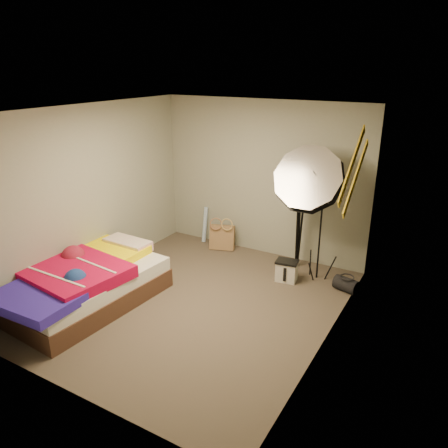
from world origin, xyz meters
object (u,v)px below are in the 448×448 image
Objects in this scene: tote_bag at (222,237)px; duffel_bag at (346,285)px; camera_case at (287,272)px; photo_umbrella at (310,181)px; bed at (82,281)px; camera_tripod at (299,222)px; wrapping_roll at (205,225)px.

tote_bag reaches higher than duffel_bag.
photo_umbrella reaches higher than camera_case.
photo_umbrella is at bearing 42.27° from bed.
photo_umbrella is (2.31, 2.10, 1.19)m from bed.
bed is at bearing -137.73° from photo_umbrella.
camera_case reaches higher than duffel_bag.
camera_tripod reaches higher than camera_case.
bed reaches higher than camera_case.
camera_case is at bearing -20.62° from wrapping_roll.
photo_umbrella is at bearing 38.23° from camera_case.
camera_case is 0.23× the size of camera_tripod.
camera_case is 0.14× the size of photo_umbrella.
bed is (-0.28, -2.60, -0.02)m from wrapping_roll.
wrapping_roll reaches higher than tote_bag.
photo_umbrella reaches higher than duffel_bag.
tote_bag is at bearing 151.31° from camera_case.
tote_bag is 1.50m from camera_case.
photo_umbrella is at bearing -13.86° from wrapping_roll.
camera_case is 0.88× the size of duffel_bag.
camera_tripod is (-0.89, 0.41, 0.64)m from duffel_bag.
camera_tripod reaches higher than bed.
tote_bag is at bearing 179.46° from camera_tripod.
wrapping_roll is at bearing 166.14° from photo_umbrella.
bed is 1.08× the size of photo_umbrella.
camera_case is at bearing -85.00° from camera_tripod.
camera_case is 1.37m from photo_umbrella.
wrapping_roll reaches higher than camera_case.
tote_bag is 0.19× the size of bed.
camera_case is (1.40, -0.54, -0.06)m from tote_bag.
camera_tripod is at bearing -5.32° from wrapping_roll.
wrapping_roll is at bearing 174.68° from camera_tripod.
duffel_bag is 3.60m from bed.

